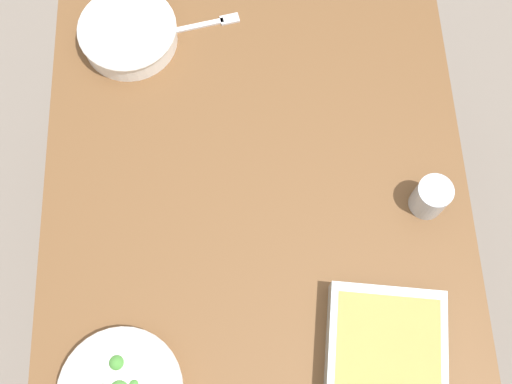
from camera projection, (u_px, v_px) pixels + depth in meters
ground_plane at (256, 268)px, 1.99m from camera, size 6.00×6.00×0.00m
dining_table at (256, 205)px, 1.38m from camera, size 1.20×0.90×0.74m
stew_bowl at (128, 33)px, 1.39m from camera, size 0.22×0.22×0.06m
baking_dish at (385, 368)px, 1.14m from camera, size 0.33×0.26×0.06m
drink_cup at (430, 198)px, 1.25m from camera, size 0.07×0.07×0.08m
spoon_by_stew at (146, 30)px, 1.43m from camera, size 0.11×0.16×0.01m
fork_on_table at (208, 24)px, 1.43m from camera, size 0.05×0.18×0.01m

